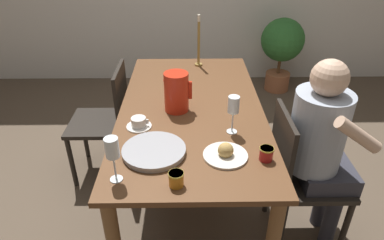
# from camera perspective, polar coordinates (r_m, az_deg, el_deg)

# --- Properties ---
(ground_plane) EXTENTS (20.00, 20.00, 0.00)m
(ground_plane) POSITION_cam_1_polar(r_m,az_deg,el_deg) (2.59, -0.09, -12.70)
(ground_plane) COLOR brown
(dining_table) EXTENTS (0.88, 1.67, 0.76)m
(dining_table) POSITION_cam_1_polar(r_m,az_deg,el_deg) (2.19, -0.10, -0.21)
(dining_table) COLOR brown
(dining_table) RESTS_ON ground_plane
(chair_person_side) EXTENTS (0.42, 0.42, 0.88)m
(chair_person_side) POSITION_cam_1_polar(r_m,az_deg,el_deg) (2.13, 17.46, -8.59)
(chair_person_side) COLOR black
(chair_person_side) RESTS_ON ground_plane
(chair_opposite) EXTENTS (0.42, 0.42, 0.88)m
(chair_opposite) POSITION_cam_1_polar(r_m,az_deg,el_deg) (2.64, -14.04, 0.18)
(chair_opposite) COLOR black
(chair_opposite) RESTS_ON ground_plane
(person_seated) EXTENTS (0.39, 0.41, 1.19)m
(person_seated) POSITION_cam_1_polar(r_m,az_deg,el_deg) (2.02, 20.79, -3.58)
(person_seated) COLOR #33333D
(person_seated) RESTS_ON ground_plane
(red_pitcher) EXTENTS (0.17, 0.15, 0.24)m
(red_pitcher) POSITION_cam_1_polar(r_m,az_deg,el_deg) (2.05, -2.62, 4.71)
(red_pitcher) COLOR red
(red_pitcher) RESTS_ON dining_table
(wine_glass_water) EXTENTS (0.06, 0.06, 0.22)m
(wine_glass_water) POSITION_cam_1_polar(r_m,az_deg,el_deg) (1.81, 6.94, 2.29)
(wine_glass_water) COLOR white
(wine_glass_water) RESTS_ON dining_table
(wine_glass_juice) EXTENTS (0.06, 0.06, 0.22)m
(wine_glass_juice) POSITION_cam_1_polar(r_m,az_deg,el_deg) (1.50, -13.15, -4.93)
(wine_glass_juice) COLOR white
(wine_glass_juice) RESTS_ON dining_table
(teacup_near_person) EXTENTS (0.14, 0.14, 0.06)m
(teacup_near_person) POSITION_cam_1_polar(r_m,az_deg,el_deg) (1.94, -8.85, -0.51)
(teacup_near_person) COLOR silver
(teacup_near_person) RESTS_ON dining_table
(serving_tray) EXTENTS (0.32, 0.32, 0.03)m
(serving_tray) POSITION_cam_1_polar(r_m,az_deg,el_deg) (1.72, -6.35, -5.16)
(serving_tray) COLOR #9E9EA3
(serving_tray) RESTS_ON dining_table
(bread_plate) EXTENTS (0.22, 0.22, 0.08)m
(bread_plate) POSITION_cam_1_polar(r_m,az_deg,el_deg) (1.70, 5.61, -5.51)
(bread_plate) COLOR silver
(bread_plate) RESTS_ON dining_table
(jam_jar_amber) EXTENTS (0.07, 0.07, 0.07)m
(jam_jar_amber) POSITION_cam_1_polar(r_m,az_deg,el_deg) (1.70, 12.28, -5.44)
(jam_jar_amber) COLOR #A81E1E
(jam_jar_amber) RESTS_ON dining_table
(jam_jar_red) EXTENTS (0.07, 0.07, 0.07)m
(jam_jar_red) POSITION_cam_1_polar(r_m,az_deg,el_deg) (1.51, -2.66, -9.70)
(jam_jar_red) COLOR #C67A1E
(jam_jar_red) RESTS_ON dining_table
(candlestick_tall) EXTENTS (0.06, 0.06, 0.40)m
(candlestick_tall) POSITION_cam_1_polar(r_m,az_deg,el_deg) (2.71, 1.12, 12.27)
(candlestick_tall) COLOR olive
(candlestick_tall) RESTS_ON dining_table
(potted_plant) EXTENTS (0.48, 0.48, 0.84)m
(potted_plant) POSITION_cam_1_polar(r_m,az_deg,el_deg) (4.05, 14.75, 11.91)
(potted_plant) COLOR #A8603D
(potted_plant) RESTS_ON ground_plane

